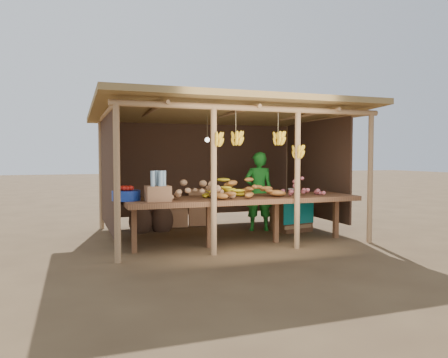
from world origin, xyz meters
name	(u,v)px	position (x,y,z in m)	size (l,w,h in m)	color
ground	(224,235)	(0.00, 0.00, 0.00)	(60.00, 60.00, 0.00)	brown
stall_structure	(223,132)	(0.00, 0.04, 1.92)	(4.70, 3.50, 2.43)	#A77E56
counter	(243,201)	(0.00, -0.95, 0.74)	(3.90, 1.05, 0.80)	brown
potato_heap	(198,187)	(-0.79, -0.95, 0.98)	(1.06, 0.64, 0.37)	#9D7451
sweet_potato_heap	(245,186)	(0.01, -1.01, 0.98)	(1.12, 0.67, 0.36)	#A06229
onion_heap	(301,185)	(0.98, -1.13, 0.98)	(0.80, 0.48, 0.36)	#AF555E
banana_pile	(223,186)	(-0.31, -0.81, 0.98)	(0.66, 0.40, 0.35)	yellow
tomato_basin	(126,194)	(-1.90, -0.88, 0.89)	(0.43, 0.43, 0.23)	navy
bottle_box	(158,189)	(-1.47, -1.15, 0.98)	(0.37, 0.29, 0.46)	#986644
vendor	(258,191)	(0.81, 0.24, 0.78)	(0.57, 0.37, 1.56)	#1B7C22
tarp_crate	(291,213)	(1.41, 0.00, 0.35)	(0.81, 0.73, 0.86)	brown
carton_stack	(192,210)	(-0.28, 1.20, 0.34)	(1.07, 0.47, 0.77)	#986644
burlap_sacks	(151,218)	(-1.21, 0.82, 0.27)	(0.87, 0.46, 0.62)	#422B1E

